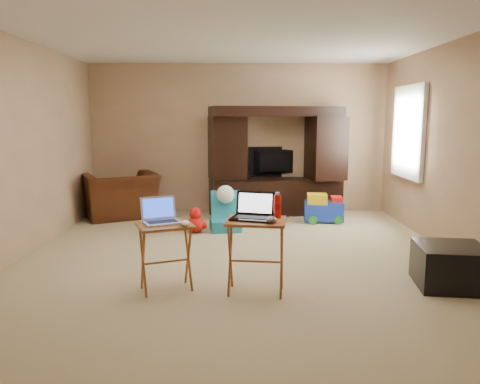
{
  "coord_description": "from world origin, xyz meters",
  "views": [
    {
      "loc": [
        -0.06,
        -5.25,
        1.61
      ],
      "look_at": [
        0.0,
        -0.2,
        0.8
      ],
      "focal_mm": 35.0,
      "sensor_mm": 36.0,
      "label": 1
    }
  ],
  "objects_px": {
    "television": "(275,162)",
    "water_bottle": "(277,207)",
    "ottoman": "(450,266)",
    "entertainment_center": "(276,161)",
    "tray_table_left": "(166,257)",
    "mouse_left": "(185,223)",
    "mouse_right": "(271,220)",
    "recliner": "(120,195)",
    "plush_toy": "(196,220)",
    "laptop_left": "(162,211)",
    "child_rocker": "(225,211)",
    "push_toy": "(324,208)",
    "tray_table_right": "(256,257)",
    "laptop_right": "(252,206)"
  },
  "relations": [
    {
      "from": "television",
      "to": "water_bottle",
      "type": "height_order",
      "value": "television"
    },
    {
      "from": "ottoman",
      "to": "water_bottle",
      "type": "relative_size",
      "value": 2.92
    },
    {
      "from": "entertainment_center",
      "to": "water_bottle",
      "type": "relative_size",
      "value": 10.25
    },
    {
      "from": "tray_table_left",
      "to": "mouse_left",
      "type": "relative_size",
      "value": 4.92
    },
    {
      "from": "mouse_right",
      "to": "ottoman",
      "type": "bearing_deg",
      "value": 8.96
    },
    {
      "from": "recliner",
      "to": "mouse_right",
      "type": "bearing_deg",
      "value": 95.88
    },
    {
      "from": "plush_toy",
      "to": "ottoman",
      "type": "relative_size",
      "value": 0.58
    },
    {
      "from": "tray_table_left",
      "to": "water_bottle",
      "type": "xyz_separation_m",
      "value": [
        1.03,
        -0.0,
        0.48
      ]
    },
    {
      "from": "entertainment_center",
      "to": "tray_table_left",
      "type": "distance_m",
      "value": 3.78
    },
    {
      "from": "laptop_left",
      "to": "mouse_right",
      "type": "height_order",
      "value": "laptop_left"
    },
    {
      "from": "plush_toy",
      "to": "recliner",
      "type": "bearing_deg",
      "value": 141.16
    },
    {
      "from": "recliner",
      "to": "mouse_left",
      "type": "height_order",
      "value": "recliner"
    },
    {
      "from": "child_rocker",
      "to": "mouse_right",
      "type": "height_order",
      "value": "mouse_right"
    },
    {
      "from": "entertainment_center",
      "to": "child_rocker",
      "type": "xyz_separation_m",
      "value": [
        -0.82,
        -1.14,
        -0.61
      ]
    },
    {
      "from": "tray_table_left",
      "to": "child_rocker",
      "type": "bearing_deg",
      "value": 56.95
    },
    {
      "from": "push_toy",
      "to": "water_bottle",
      "type": "distance_m",
      "value": 3.11
    },
    {
      "from": "child_rocker",
      "to": "plush_toy",
      "type": "bearing_deg",
      "value": -171.19
    },
    {
      "from": "television",
      "to": "push_toy",
      "type": "distance_m",
      "value": 1.24
    },
    {
      "from": "child_rocker",
      "to": "mouse_left",
      "type": "bearing_deg",
      "value": -105.68
    },
    {
      "from": "entertainment_center",
      "to": "tray_table_right",
      "type": "height_order",
      "value": "entertainment_center"
    },
    {
      "from": "laptop_right",
      "to": "mouse_left",
      "type": "bearing_deg",
      "value": -163.07
    },
    {
      "from": "mouse_left",
      "to": "television",
      "type": "bearing_deg",
      "value": 73.13
    },
    {
      "from": "television",
      "to": "water_bottle",
      "type": "bearing_deg",
      "value": 76.57
    },
    {
      "from": "tray_table_right",
      "to": "laptop_right",
      "type": "distance_m",
      "value": 0.47
    },
    {
      "from": "mouse_right",
      "to": "water_bottle",
      "type": "bearing_deg",
      "value": 70.71
    },
    {
      "from": "tray_table_right",
      "to": "laptop_left",
      "type": "xyz_separation_m",
      "value": [
        -0.86,
        0.11,
        0.41
      ]
    },
    {
      "from": "child_rocker",
      "to": "laptop_right",
      "type": "distance_m",
      "value": 2.49
    },
    {
      "from": "entertainment_center",
      "to": "recliner",
      "type": "height_order",
      "value": "entertainment_center"
    },
    {
      "from": "push_toy",
      "to": "tray_table_right",
      "type": "relative_size",
      "value": 0.87
    },
    {
      "from": "laptop_left",
      "to": "tray_table_right",
      "type": "bearing_deg",
      "value": -31.39
    },
    {
      "from": "plush_toy",
      "to": "push_toy",
      "type": "height_order",
      "value": "push_toy"
    },
    {
      "from": "tray_table_left",
      "to": "mouse_right",
      "type": "height_order",
      "value": "mouse_right"
    },
    {
      "from": "entertainment_center",
      "to": "water_bottle",
      "type": "height_order",
      "value": "entertainment_center"
    },
    {
      "from": "laptop_left",
      "to": "laptop_right",
      "type": "xyz_separation_m",
      "value": [
        0.82,
        -0.09,
        0.06
      ]
    },
    {
      "from": "recliner",
      "to": "mouse_left",
      "type": "xyz_separation_m",
      "value": [
        1.4,
        -3.34,
        0.3
      ]
    },
    {
      "from": "child_rocker",
      "to": "laptop_right",
      "type": "relative_size",
      "value": 1.57
    },
    {
      "from": "recliner",
      "to": "ottoman",
      "type": "bearing_deg",
      "value": 114.6
    },
    {
      "from": "laptop_right",
      "to": "tray_table_right",
      "type": "bearing_deg",
      "value": -10.37
    },
    {
      "from": "ottoman",
      "to": "mouse_right",
      "type": "distance_m",
      "value": 1.84
    },
    {
      "from": "push_toy",
      "to": "mouse_left",
      "type": "relative_size",
      "value": 4.69
    },
    {
      "from": "tray_table_left",
      "to": "laptop_right",
      "type": "relative_size",
      "value": 1.75
    },
    {
      "from": "ottoman",
      "to": "child_rocker",
      "type": "bearing_deg",
      "value": 134.06
    },
    {
      "from": "tray_table_left",
      "to": "mouse_right",
      "type": "relative_size",
      "value": 4.51
    },
    {
      "from": "plush_toy",
      "to": "entertainment_center",
      "type": "bearing_deg",
      "value": 45.5
    },
    {
      "from": "plush_toy",
      "to": "mouse_left",
      "type": "height_order",
      "value": "mouse_left"
    },
    {
      "from": "laptop_left",
      "to": "water_bottle",
      "type": "relative_size",
      "value": 1.56
    },
    {
      "from": "entertainment_center",
      "to": "recliner",
      "type": "xyz_separation_m",
      "value": [
        -2.55,
        -0.21,
        -0.53
      ]
    },
    {
      "from": "child_rocker",
      "to": "plush_toy",
      "type": "height_order",
      "value": "child_rocker"
    },
    {
      "from": "laptop_right",
      "to": "ottoman",
      "type": "bearing_deg",
      "value": 20.23
    },
    {
      "from": "child_rocker",
      "to": "water_bottle",
      "type": "relative_size",
      "value": 2.66
    }
  ]
}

